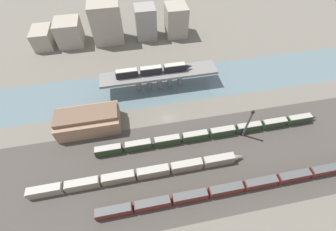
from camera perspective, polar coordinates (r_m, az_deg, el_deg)
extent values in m
plane|color=#666056|center=(100.92, -0.15, -0.65)|extent=(400.00, 400.00, 0.00)
cube|color=#423D38|center=(88.26, 2.84, -12.69)|extent=(280.00, 42.00, 0.01)
cube|color=slate|center=(115.11, -2.14, 7.47)|extent=(320.00, 26.00, 0.01)
cube|color=slate|center=(109.70, -2.27, 10.56)|extent=(56.33, 9.60, 1.30)
cylinder|color=gray|center=(111.98, -7.51, 8.11)|extent=(2.45, 2.45, 7.48)
cylinder|color=gray|center=(112.16, -4.85, 8.49)|extent=(2.45, 2.45, 7.48)
cylinder|color=gray|center=(112.58, -2.20, 8.85)|extent=(2.45, 2.45, 7.48)
cylinder|color=gray|center=(113.24, 0.43, 9.19)|extent=(2.45, 2.45, 7.48)
cylinder|color=gray|center=(114.12, 3.03, 9.50)|extent=(2.45, 2.45, 7.48)
cube|color=black|center=(107.61, -10.38, 10.38)|extent=(10.30, 2.71, 3.45)
cube|color=#B7B2A3|center=(106.40, -10.53, 11.17)|extent=(9.89, 2.49, 0.40)
cube|color=black|center=(107.85, -4.31, 11.25)|extent=(10.30, 2.71, 3.45)
cube|color=#B7B2A3|center=(106.64, -4.37, 12.05)|extent=(9.89, 2.49, 0.40)
cube|color=black|center=(109.26, 1.70, 11.99)|extent=(10.30, 2.71, 3.45)
cube|color=#B7B2A3|center=(108.07, 1.73, 12.79)|extent=(9.89, 2.49, 0.40)
cone|color=black|center=(110.80, 5.30, 12.31)|extent=(3.61, 2.44, 2.44)
cube|color=#5B1E19|center=(82.23, -13.55, -22.63)|extent=(12.19, 3.00, 3.44)
cube|color=#4C4C4C|center=(80.43, -13.82, -22.22)|extent=(11.70, 2.76, 0.40)
cube|color=#5B1E19|center=(81.15, -3.89, -21.50)|extent=(12.19, 3.00, 3.44)
cube|color=#4C4C4C|center=(79.33, -3.97, -21.08)|extent=(11.70, 2.76, 0.40)
cube|color=#5B1E19|center=(82.11, 5.60, -19.83)|extent=(12.19, 3.00, 3.44)
cube|color=#4C4C4C|center=(80.31, 5.71, -19.37)|extent=(11.70, 2.76, 0.40)
cube|color=#5B1E19|center=(85.04, 14.45, -17.78)|extent=(12.19, 3.00, 3.44)
cube|color=#4C4C4C|center=(83.30, 14.72, -17.29)|extent=(11.70, 2.76, 0.40)
cube|color=#5B1E19|center=(89.74, 22.35, -15.56)|extent=(12.19, 3.00, 3.44)
cube|color=#4C4C4C|center=(88.10, 22.73, -15.04)|extent=(11.70, 2.76, 0.40)
cube|color=#5B1E19|center=(95.96, 29.19, -13.37)|extent=(12.19, 3.00, 3.44)
cube|color=#4C4C4C|center=(94.42, 29.64, -12.83)|extent=(11.70, 2.76, 0.40)
cube|color=#5B1E19|center=(103.42, 35.02, -11.32)|extent=(12.19, 3.00, 3.44)
cube|color=#4C4C4C|center=(102.00, 35.51, -10.78)|extent=(11.70, 2.76, 0.40)
cube|color=gray|center=(92.73, -28.69, -16.49)|extent=(11.94, 3.04, 3.64)
cube|color=#9E998E|center=(91.06, -29.18, -15.96)|extent=(11.46, 2.80, 0.40)
cube|color=gray|center=(88.53, -20.84, -16.04)|extent=(11.94, 3.04, 3.64)
cube|color=#9E998E|center=(86.77, -21.22, -15.50)|extent=(11.46, 2.80, 0.40)
cube|color=gray|center=(85.99, -12.42, -15.24)|extent=(11.94, 3.04, 3.64)
cube|color=#9E998E|center=(84.19, -12.66, -14.68)|extent=(11.46, 2.80, 0.40)
cube|color=gray|center=(85.28, -3.76, -14.09)|extent=(11.94, 3.04, 3.64)
cube|color=#9E998E|center=(83.46, -3.83, -13.50)|extent=(11.46, 2.80, 0.40)
cube|color=gray|center=(86.44, 4.76, -12.63)|extent=(11.94, 3.04, 3.64)
cube|color=#9E998E|center=(84.64, 4.85, -12.02)|extent=(11.46, 2.80, 0.40)
cube|color=gray|center=(89.38, 12.79, -11.00)|extent=(11.94, 3.04, 3.64)
cube|color=#9E998E|center=(87.64, 13.02, -10.37)|extent=(11.46, 2.80, 0.40)
cone|color=gray|center=(92.27, 17.50, -9.98)|extent=(4.18, 2.74, 2.74)
cube|color=#23381E|center=(92.26, -14.83, -8.60)|extent=(10.55, 2.75, 3.72)
cube|color=#9E998E|center=(90.55, -15.09, -7.93)|extent=(10.13, 2.53, 0.40)
cube|color=#23381E|center=(91.17, -7.54, -7.61)|extent=(10.55, 2.75, 3.72)
cube|color=#9E998E|center=(89.43, -7.68, -6.92)|extent=(10.13, 2.53, 0.40)
cube|color=#23381E|center=(91.57, -0.23, -6.50)|extent=(10.55, 2.75, 3.72)
cube|color=#9E998E|center=(89.85, -0.23, -5.79)|extent=(10.13, 2.53, 0.40)
cube|color=#23381E|center=(93.45, 6.87, -5.31)|extent=(10.55, 2.75, 3.72)
cube|color=#9E998E|center=(91.76, 6.99, -4.59)|extent=(10.13, 2.53, 0.40)
cube|color=#23381E|center=(96.72, 13.56, -4.11)|extent=(10.55, 2.75, 3.72)
cube|color=#9E998E|center=(95.09, 13.79, -3.39)|extent=(10.13, 2.53, 0.40)
cube|color=#23381E|center=(101.25, 19.72, -2.95)|extent=(10.55, 2.75, 3.72)
cube|color=#9E998E|center=(99.69, 20.03, -2.25)|extent=(10.13, 2.53, 0.40)
cube|color=#23381E|center=(106.87, 25.28, -1.88)|extent=(10.55, 2.75, 3.72)
cube|color=#9E998E|center=(105.39, 25.65, -1.20)|extent=(10.13, 2.53, 0.40)
cube|color=#23381E|center=(113.42, 30.23, -0.90)|extent=(10.55, 2.75, 3.72)
cube|color=#9E998E|center=(112.04, 30.64, -0.25)|extent=(10.13, 2.53, 0.40)
cone|color=#23381E|center=(117.92, 32.93, -0.42)|extent=(3.69, 2.48, 2.48)
cube|color=#937056|center=(100.81, -19.46, -1.42)|extent=(25.90, 13.14, 7.41)
cube|color=brown|center=(97.49, -20.14, 0.21)|extent=(25.38, 9.20, 1.63)
cylinder|color=#4C4C51|center=(94.88, 19.47, -2.23)|extent=(0.87, 0.87, 14.63)
cube|color=black|center=(89.06, 20.78, 0.85)|extent=(1.00, 0.70, 1.20)
cube|color=gray|center=(158.78, -29.13, 16.90)|extent=(10.58, 15.61, 10.56)
cube|color=gray|center=(153.32, -23.78, 18.76)|extent=(14.10, 15.02, 14.33)
cube|color=gray|center=(146.58, -15.34, 21.75)|extent=(17.36, 13.49, 23.08)
cube|color=gray|center=(147.52, -5.70, 22.47)|extent=(12.08, 12.15, 18.97)
cube|color=gray|center=(150.01, 2.02, 23.02)|extent=(12.61, 14.39, 18.23)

